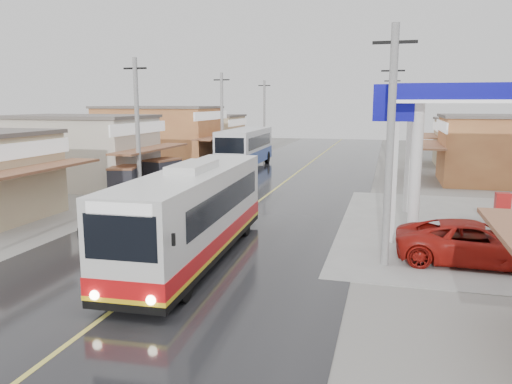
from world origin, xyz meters
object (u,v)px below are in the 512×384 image
(tricycle_near, at_px, (162,171))
(tyre_stack, at_px, (110,211))
(second_bus, at_px, (245,147))
(jeepney, at_px, (475,243))
(tricycle_far, at_px, (124,180))
(coach_bus, at_px, (195,213))
(cyclist, at_px, (173,201))

(tricycle_near, xyz_separation_m, tyre_stack, (1.08, -8.31, -0.85))
(second_bus, xyz_separation_m, jeepney, (14.86, -22.78, -1.02))
(tricycle_near, bearing_deg, tricycle_far, -82.85)
(coach_bus, relative_size, tricycle_far, 4.38)
(jeepney, bearing_deg, coach_bus, 102.30)
(coach_bus, bearing_deg, tyre_stack, 138.68)
(tricycle_far, bearing_deg, coach_bus, -63.84)
(cyclist, bearing_deg, tricycle_near, 133.58)
(tricycle_near, bearing_deg, coach_bus, -44.46)
(coach_bus, distance_m, tyre_stack, 8.68)
(coach_bus, xyz_separation_m, second_bus, (-5.29, 24.69, 0.10))
(tricycle_far, relative_size, tyre_stack, 2.91)
(coach_bus, distance_m, tricycle_far, 12.90)
(jeepney, bearing_deg, tricycle_far, 67.23)
(coach_bus, relative_size, second_bus, 1.12)
(coach_bus, distance_m, jeepney, 9.80)
(jeepney, bearing_deg, second_bus, 34.12)
(jeepney, distance_m, tyre_stack, 16.61)
(second_bus, bearing_deg, coach_bus, -79.78)
(coach_bus, xyz_separation_m, tricycle_near, (-7.75, 13.67, -0.58))
(coach_bus, relative_size, cyclist, 5.41)
(tricycle_near, relative_size, tricycle_far, 1.10)
(second_bus, height_order, tyre_stack, second_bus)
(coach_bus, relative_size, jeepney, 2.09)
(second_bus, height_order, jeepney, second_bus)
(jeepney, xyz_separation_m, cyclist, (-13.28, 4.44, -0.06))
(tricycle_far, distance_m, tyre_stack, 4.83)
(jeepney, height_order, tyre_stack, jeepney)
(tricycle_far, bearing_deg, jeepney, -38.04)
(tricycle_near, distance_m, tyre_stack, 8.43)
(tricycle_near, xyz_separation_m, tricycle_far, (-0.60, -3.86, -0.02))
(second_bus, bearing_deg, cyclist, -86.97)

